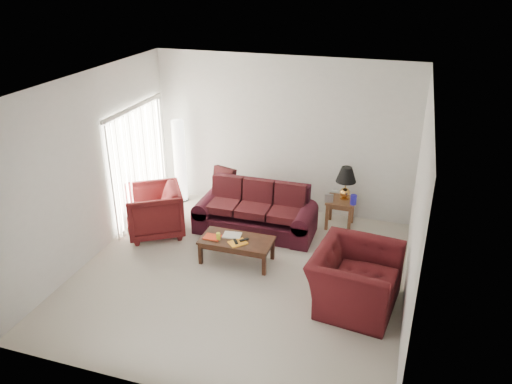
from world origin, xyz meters
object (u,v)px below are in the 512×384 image
armchair_right (355,279)px  coffee_table (237,250)px  end_table (340,213)px  sofa (255,210)px  floor_lamp (180,161)px  armchair_left (154,211)px

armchair_right → coffee_table: 2.05m
end_table → coffee_table: end_table is taller
sofa → end_table: size_ratio=3.91×
armchair_right → coffee_table: (-1.97, 0.55, -0.21)m
sofa → coffee_table: bearing=-91.3°
floor_lamp → armchair_left: 1.49m
coffee_table → sofa: bearing=94.1°
sofa → armchair_right: sofa is taller
armchair_left → sofa: bearing=77.2°
sofa → end_table: sofa is taller
sofa → armchair_left: (-1.70, -0.61, 0.01)m
armchair_right → coffee_table: bearing=81.7°
armchair_left → floor_lamp: bearing=153.5°
end_table → armchair_right: 2.34m
end_table → armchair_left: bearing=-157.9°
floor_lamp → coffee_table: bearing=-45.0°
end_table → floor_lamp: size_ratio=0.32×
floor_lamp → coffee_table: (1.87, -1.87, -0.66)m
sofa → coffee_table: size_ratio=1.82×
sofa → end_table: 1.59m
sofa → armchair_left: armchair_left is taller
end_table → coffee_table: size_ratio=0.47×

